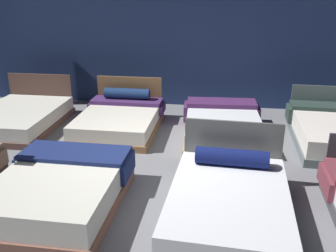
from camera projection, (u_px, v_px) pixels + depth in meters
ground_plane at (156, 171)px, 5.81m from camera, size 18.00×18.00×0.02m
showroom_back_wall at (181, 32)px, 8.48m from camera, size 18.00×0.06×3.50m
bed_1 at (60, 189)px, 4.79m from camera, size 1.61×1.96×0.52m
bed_2 at (228, 203)px, 4.48m from camera, size 1.58×2.19×0.97m
bed_4 at (20, 117)px, 7.57m from camera, size 1.59×2.18×0.89m
bed_5 at (120, 119)px, 7.41m from camera, size 1.63×1.99×0.90m
bed_6 at (223, 125)px, 7.09m from camera, size 1.61×2.18×0.50m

